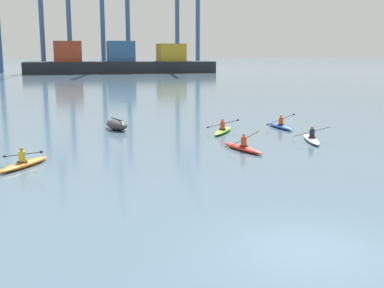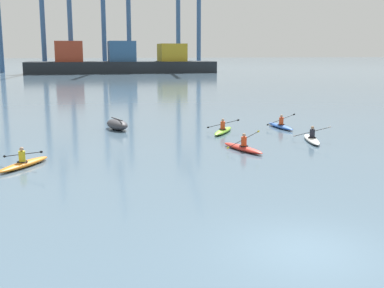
{
  "view_description": "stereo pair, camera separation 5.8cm",
  "coord_description": "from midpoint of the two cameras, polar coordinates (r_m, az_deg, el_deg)",
  "views": [
    {
      "loc": [
        -5.87,
        -11.31,
        5.24
      ],
      "look_at": [
        -0.23,
        12.54,
        0.6
      ],
      "focal_mm": 45.77,
      "sensor_mm": 36.0,
      "label": 1
    },
    {
      "loc": [
        -5.81,
        -11.32,
        5.24
      ],
      "look_at": [
        -0.23,
        12.54,
        0.6
      ],
      "focal_mm": 45.77,
      "sensor_mm": 36.0,
      "label": 2
    }
  ],
  "objects": [
    {
      "name": "ground_plane",
      "position": [
        13.77,
        13.21,
        -11.95
      ],
      "size": [
        800.0,
        800.0,
        0.0
      ],
      "primitive_type": "plane",
      "color": "slate"
    },
    {
      "name": "container_barge",
      "position": [
        123.89,
        -8.36,
        9.42
      ],
      "size": [
        45.89,
        10.82,
        7.76
      ],
      "color": "#1E2328",
      "rests_on": "ground"
    },
    {
      "name": "gantry_crane_west_mid",
      "position": [
        131.74,
        -15.75,
        15.24
      ],
      "size": [
        7.87,
        16.81,
        31.17
      ],
      "color": "#335684",
      "rests_on": "ground"
    },
    {
      "name": "gantry_crane_east_mid",
      "position": [
        134.6,
        -9.0,
        15.99
      ],
      "size": [
        7.81,
        17.24,
        37.23
      ],
      "color": "#335684",
      "rests_on": "ground"
    },
    {
      "name": "gantry_crane_east",
      "position": [
        141.5,
        -0.48,
        16.33
      ],
      "size": [
        7.15,
        19.8,
        37.73
      ],
      "color": "#335684",
      "rests_on": "ground"
    },
    {
      "name": "capsized_dinghy",
      "position": [
        33.7,
        -8.8,
        2.26
      ],
      "size": [
        1.81,
        2.81,
        0.76
      ],
      "color": "#38383D",
      "rests_on": "ground"
    },
    {
      "name": "kayak_white",
      "position": [
        29.71,
        13.7,
        0.6
      ],
      "size": [
        2.17,
        3.44,
        0.96
      ],
      "color": "silver",
      "rests_on": "ground"
    },
    {
      "name": "kayak_red",
      "position": [
        26.42,
        5.87,
        -0.39
      ],
      "size": [
        2.1,
        3.43,
        1.05
      ],
      "color": "red",
      "rests_on": "ground"
    },
    {
      "name": "kayak_lime",
      "position": [
        32.03,
        3.56,
        1.6
      ],
      "size": [
        2.33,
        3.19,
        0.97
      ],
      "color": "#7ABC2D",
      "rests_on": "ground"
    },
    {
      "name": "kayak_orange",
      "position": [
        23.83,
        -19.08,
        -2.15
      ],
      "size": [
        2.36,
        3.17,
        0.95
      ],
      "color": "orange",
      "rests_on": "ground"
    },
    {
      "name": "kayak_blue",
      "position": [
        34.54,
        10.19,
        2.12
      ],
      "size": [
        2.2,
        3.44,
        1.01
      ],
      "color": "#2856B2",
      "rests_on": "ground"
    }
  ]
}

